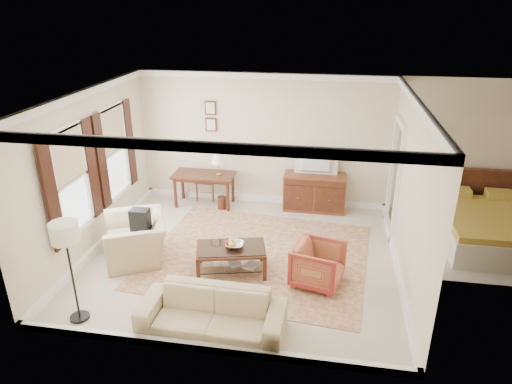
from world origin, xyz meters
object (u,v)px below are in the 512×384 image
(striped_armchair, at_px, (318,263))
(tv, at_px, (316,156))
(writing_desk, at_px, (204,179))
(sideboard, at_px, (314,192))
(sofa, at_px, (211,307))
(coffee_table, at_px, (231,253))
(club_armchair, at_px, (135,232))

(striped_armchair, bearing_deg, tv, 17.73)
(writing_desk, relative_size, sideboard, 1.02)
(sofa, bearing_deg, writing_desk, 108.30)
(sideboard, bearing_deg, sofa, -105.72)
(writing_desk, bearing_deg, sofa, -73.20)
(sideboard, relative_size, sofa, 0.66)
(sideboard, xyz_separation_m, striped_armchair, (0.20, -2.85, -0.02))
(tv, distance_m, striped_armchair, 2.97)
(sofa, bearing_deg, coffee_table, 93.60)
(writing_desk, distance_m, coffee_table, 2.87)
(sideboard, bearing_deg, writing_desk, -176.42)
(sideboard, bearing_deg, club_armchair, -139.49)
(coffee_table, bearing_deg, writing_desk, 114.44)
(club_armchair, bearing_deg, tv, 104.39)
(sideboard, distance_m, sofa, 4.42)
(writing_desk, distance_m, club_armchair, 2.49)
(coffee_table, xyz_separation_m, sofa, (0.05, -1.50, 0.02))
(sideboard, bearing_deg, coffee_table, -114.43)
(writing_desk, height_order, club_armchair, club_armchair)
(coffee_table, bearing_deg, striped_armchair, -3.75)
(tv, xyz_separation_m, coffee_table, (-1.25, -2.74, -0.88))
(striped_armchair, bearing_deg, coffee_table, 99.85)
(coffee_table, relative_size, club_armchair, 1.08)
(coffee_table, height_order, striped_armchair, striped_armchair)
(sideboard, distance_m, club_armchair, 3.97)
(coffee_table, xyz_separation_m, striped_armchair, (1.46, -0.10, 0.02))
(sofa, bearing_deg, club_armchair, 138.79)
(sideboard, xyz_separation_m, club_armchair, (-3.02, -2.58, 0.11))
(writing_desk, height_order, sofa, sofa)
(sideboard, height_order, striped_armchair, sideboard)
(sideboard, bearing_deg, tv, -90.00)
(sideboard, relative_size, tv, 1.50)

